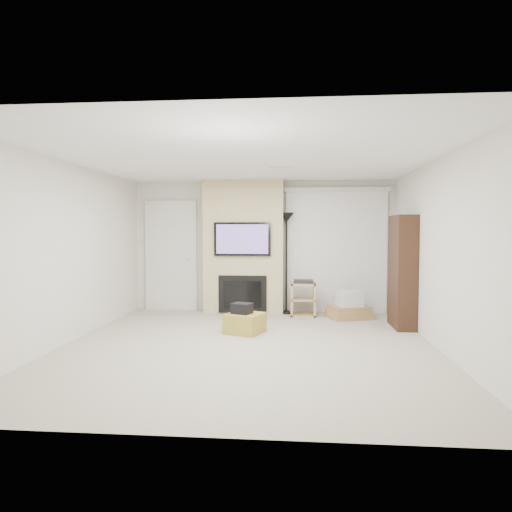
# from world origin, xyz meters

# --- Properties ---
(floor) EXTENTS (5.00, 5.50, 0.00)m
(floor) POSITION_xyz_m (0.00, 0.00, 0.00)
(floor) COLOR #B1A891
(floor) RESTS_ON ground
(ceiling) EXTENTS (5.00, 5.50, 0.00)m
(ceiling) POSITION_xyz_m (0.00, 0.00, 2.50)
(ceiling) COLOR white
(ceiling) RESTS_ON wall_back
(wall_back) EXTENTS (5.00, 0.00, 2.50)m
(wall_back) POSITION_xyz_m (0.00, 2.75, 1.25)
(wall_back) COLOR silver
(wall_back) RESTS_ON ground
(wall_front) EXTENTS (5.00, 0.00, 2.50)m
(wall_front) POSITION_xyz_m (0.00, -2.75, 1.25)
(wall_front) COLOR silver
(wall_front) RESTS_ON ground
(wall_left) EXTENTS (0.00, 5.50, 2.50)m
(wall_left) POSITION_xyz_m (-2.50, 0.00, 1.25)
(wall_left) COLOR silver
(wall_left) RESTS_ON ground
(wall_right) EXTENTS (0.00, 5.50, 2.50)m
(wall_right) POSITION_xyz_m (2.50, 0.00, 1.25)
(wall_right) COLOR silver
(wall_right) RESTS_ON ground
(hvac_vent) EXTENTS (0.35, 0.18, 0.01)m
(hvac_vent) POSITION_xyz_m (0.40, 0.80, 2.50)
(hvac_vent) COLOR silver
(hvac_vent) RESTS_ON ceiling
(ottoman) EXTENTS (0.65, 0.65, 0.30)m
(ottoman) POSITION_xyz_m (-0.13, 0.77, 0.15)
(ottoman) COLOR #A58F38
(ottoman) RESTS_ON floor
(black_bag) EXTENTS (0.34, 0.31, 0.16)m
(black_bag) POSITION_xyz_m (-0.17, 0.74, 0.38)
(black_bag) COLOR black
(black_bag) RESTS_ON ottoman
(fireplace_wall) EXTENTS (1.50, 0.47, 2.50)m
(fireplace_wall) POSITION_xyz_m (-0.35, 2.54, 1.24)
(fireplace_wall) COLOR #CCB682
(fireplace_wall) RESTS_ON floor
(entry_door) EXTENTS (1.02, 0.11, 2.14)m
(entry_door) POSITION_xyz_m (-1.80, 2.71, 1.05)
(entry_door) COLOR silver
(entry_door) RESTS_ON floor
(vertical_blinds) EXTENTS (1.98, 0.10, 2.37)m
(vertical_blinds) POSITION_xyz_m (1.40, 2.70, 1.27)
(vertical_blinds) COLOR silver
(vertical_blinds) RESTS_ON floor
(floor_lamp) EXTENTS (0.28, 0.28, 1.89)m
(floor_lamp) POSITION_xyz_m (0.46, 2.50, 1.49)
(floor_lamp) COLOR black
(floor_lamp) RESTS_ON floor
(av_stand) EXTENTS (0.45, 0.38, 0.66)m
(av_stand) POSITION_xyz_m (0.77, 2.27, 0.35)
(av_stand) COLOR tan
(av_stand) RESTS_ON floor
(box_stack) EXTENTS (0.87, 0.76, 0.49)m
(box_stack) POSITION_xyz_m (1.59, 2.10, 0.19)
(box_stack) COLOR #AC8352
(box_stack) RESTS_ON floor
(bookshelf) EXTENTS (0.30, 0.80, 1.80)m
(bookshelf) POSITION_xyz_m (2.34, 1.41, 0.90)
(bookshelf) COLOR black
(bookshelf) RESTS_ON floor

